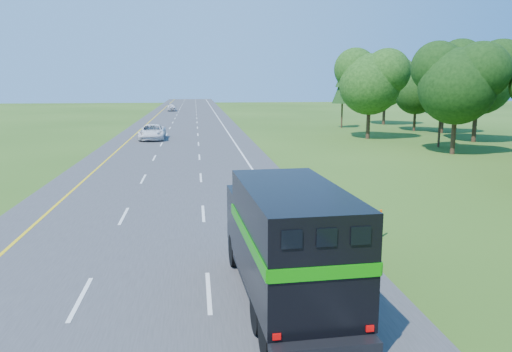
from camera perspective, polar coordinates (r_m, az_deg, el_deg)
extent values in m
cube|color=#38383A|center=(53.26, -8.59, 4.00)|extent=(15.00, 260.00, 0.04)
cube|color=yellow|center=(53.70, -14.48, 3.86)|extent=(0.15, 260.00, 0.01)
cube|color=white|center=(53.38, -2.67, 4.15)|extent=(0.15, 260.00, 0.01)
cylinder|color=black|center=(16.95, -2.40, -8.49)|extent=(0.39, 1.08, 1.07)
cylinder|color=black|center=(17.31, 4.35, -8.09)|extent=(0.39, 1.08, 1.07)
cylinder|color=black|center=(12.70, 0.44, -15.31)|extent=(0.39, 1.08, 1.07)
cylinder|color=black|center=(13.18, 9.45, -14.45)|extent=(0.39, 1.08, 1.07)
cylinder|color=black|center=(11.68, 1.50, -17.77)|extent=(0.39, 1.08, 1.07)
cylinder|color=black|center=(12.20, 11.32, -16.67)|extent=(0.39, 1.08, 1.07)
cube|color=black|center=(14.22, 3.42, -11.85)|extent=(2.71, 7.85, 0.27)
cube|color=black|center=(16.66, 1.09, -4.60)|extent=(2.46, 1.86, 1.84)
cube|color=black|center=(17.39, 0.54, -2.29)|extent=(2.13, 0.17, 0.58)
cube|color=black|center=(13.10, 4.17, -7.04)|extent=(2.70, 5.73, 2.66)
cube|color=#0E8007|center=(10.50, 7.97, -10.94)|extent=(2.42, 0.16, 0.29)
cube|color=#0E8007|center=(12.83, -1.20, -6.77)|extent=(0.32, 5.61, 0.29)
cube|color=#0E8007|center=(13.40, 9.32, -6.15)|extent=(0.32, 5.61, 0.29)
cube|color=black|center=(10.05, 4.11, -7.24)|extent=(0.44, 0.06, 0.39)
cube|color=black|center=(10.24, 8.09, -6.97)|extent=(0.44, 0.06, 0.39)
cube|color=black|center=(10.48, 11.89, -6.68)|extent=(0.44, 0.06, 0.39)
cube|color=#B20505|center=(10.81, 2.38, -17.89)|extent=(0.18, 0.05, 0.14)
cube|color=#B20505|center=(11.37, 12.89, -16.64)|extent=(0.18, 0.05, 0.14)
imported|color=white|center=(54.85, -11.76, 4.95)|extent=(2.71, 5.80, 1.61)
imported|color=silver|center=(108.30, -9.65, 7.76)|extent=(2.27, 4.82, 1.59)
cube|color=#FC590D|center=(20.48, 14.03, -5.34)|extent=(0.09, 0.04, 1.18)
cube|color=white|center=(20.40, 14.07, -4.47)|extent=(0.10, 0.05, 0.13)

